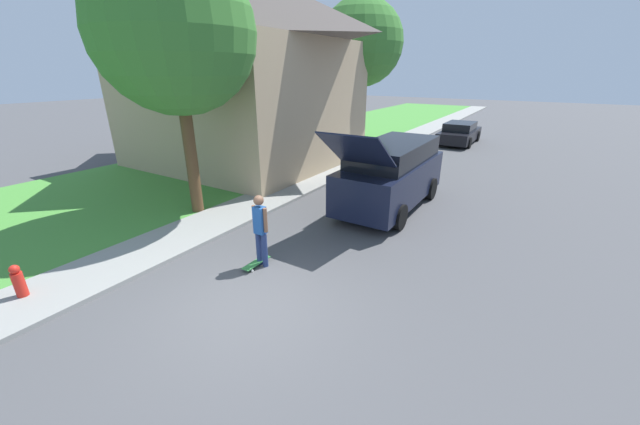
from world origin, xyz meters
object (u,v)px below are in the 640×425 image
suv_parked (392,174)px  car_down_street (459,133)px  fire_hydrant (18,281)px  lawn_tree_far (361,43)px  skateboard (256,263)px  skateboarder (260,228)px  lawn_tree_near (174,32)px

suv_parked → car_down_street: suv_parked is taller
suv_parked → fire_hydrant: (-4.13, -8.73, -0.71)m
lawn_tree_far → car_down_street: 8.52m
skateboard → fire_hydrant: 4.57m
suv_parked → skateboarder: size_ratio=3.34×
skateboarder → suv_parked: bearing=78.7°
car_down_street → skateboarder: 18.16m
skateboard → fire_hydrant: bearing=-131.1°
suv_parked → skateboarder: 5.29m
car_down_street → skateboarder: bearing=-91.3°
skateboarder → fire_hydrant: (-3.09, -3.55, -0.53)m
lawn_tree_near → skateboard: lawn_tree_near is taller
car_down_street → skateboard: bearing=-91.6°
lawn_tree_far → skateboard: lawn_tree_far is taller
lawn_tree_far → suv_parked: 10.06m
skateboarder → skateboard: size_ratio=2.17×
car_down_street → skateboarder: skateboarder is taller
skateboarder → fire_hydrant: 4.74m
skateboard → fire_hydrant: (-3.00, -3.44, 0.35)m
lawn_tree_near → skateboarder: (3.91, -1.44, -4.22)m
lawn_tree_near → fire_hydrant: (0.82, -4.99, -4.74)m
skateboarder → car_down_street: bearing=88.7°
car_down_street → skateboarder: (-0.42, -18.16, 0.33)m
lawn_tree_near → suv_parked: lawn_tree_near is taller
lawn_tree_far → car_down_street: size_ratio=1.67×
lawn_tree_far → skateboarder: size_ratio=4.45×
lawn_tree_far → skateboard: size_ratio=9.65×
lawn_tree_near → skateboarder: size_ratio=4.25×
fire_hydrant → skateboarder: bearing=49.0°
suv_parked → skateboard: (-1.13, -5.30, -1.06)m
car_down_street → skateboard: size_ratio=5.77×
lawn_tree_far → car_down_street: lawn_tree_far is taller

